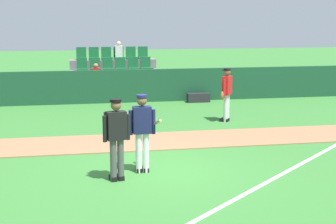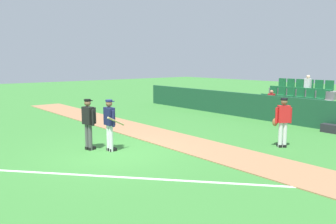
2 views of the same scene
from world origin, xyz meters
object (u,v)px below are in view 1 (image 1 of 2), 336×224
Objects in this scene: umpire_home_plate at (116,135)px; runner_red_jersey at (226,93)px; batter_navy_jersey at (142,130)px; equipment_bag at (198,98)px.

umpire_home_plate and runner_red_jersey have the same top height.
equipment_bag is at bearing 68.73° from batter_navy_jersey.
runner_red_jersey is at bearing -90.03° from equipment_bag.
batter_navy_jersey and runner_red_jersey have the same top height.
batter_navy_jersey is 6.03m from runner_red_jersey.
umpire_home_plate is 1.00× the size of runner_red_jersey.
runner_red_jersey reaches higher than equipment_bag.
batter_navy_jersey reaches higher than equipment_bag.
batter_navy_jersey is at bearing -124.64° from runner_red_jersey.
batter_navy_jersey is 0.77m from umpire_home_plate.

